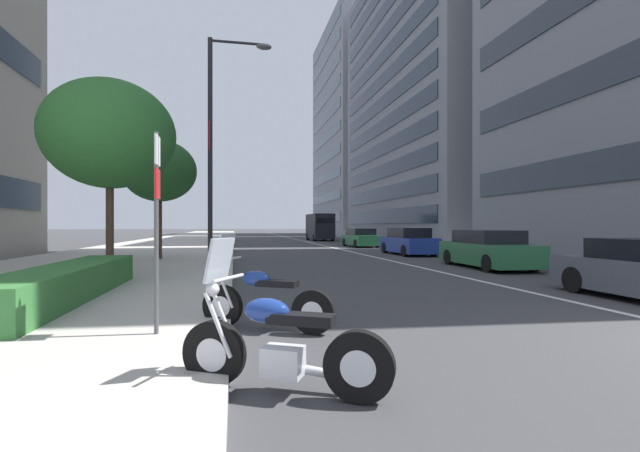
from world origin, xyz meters
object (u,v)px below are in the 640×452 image
at_px(motorcycle_far_end_row, 279,347).
at_px(delivery_van_ahead, 320,226).
at_px(street_tree_by_lamp_post, 159,171).
at_px(car_approaching_light, 488,250).
at_px(car_far_down_avenue, 408,242).
at_px(motorcycle_nearest_camera, 264,301).
at_px(street_tree_near_plaza_corner, 110,135).
at_px(car_lead_in_lane, 361,238).
at_px(street_lamp_with_banners, 219,129).
at_px(parking_sign_by_curb, 157,207).

height_order(motorcycle_far_end_row, delivery_van_ahead, delivery_van_ahead).
relative_size(delivery_van_ahead, street_tree_by_lamp_post, 1.04).
xyz_separation_m(car_approaching_light, street_tree_by_lamp_post, (5.26, 12.70, 3.34)).
bearing_deg(car_approaching_light, car_far_down_avenue, 2.98).
bearing_deg(motorcycle_nearest_camera, street_tree_near_plaza_corner, -30.51).
distance_m(motorcycle_nearest_camera, delivery_van_ahead, 39.67).
bearing_deg(street_tree_by_lamp_post, street_tree_near_plaza_corner, 177.00).
height_order(car_lead_in_lane, street_lamp_with_banners, street_lamp_with_banners).
distance_m(car_approaching_light, parking_sign_by_curb, 13.68).
distance_m(delivery_van_ahead, street_tree_by_lamp_post, 28.19).
relative_size(car_lead_in_lane, delivery_van_ahead, 0.79).
xyz_separation_m(car_approaching_light, parking_sign_by_curb, (-8.72, 10.47, 1.17)).
xyz_separation_m(motorcycle_far_end_row, street_lamp_with_banners, (12.94, 1.00, 4.87)).
xyz_separation_m(motorcycle_far_end_row, car_lead_in_lane, (27.23, -8.92, 0.21)).
relative_size(car_approaching_light, street_lamp_with_banners, 0.55).
height_order(car_lead_in_lane, delivery_van_ahead, delivery_van_ahead).
xyz_separation_m(car_far_down_avenue, delivery_van_ahead, (22.94, 0.44, 0.81)).
relative_size(car_approaching_light, car_lead_in_lane, 1.09).
bearing_deg(car_far_down_avenue, car_approaching_light, 179.67).
bearing_deg(street_lamp_with_banners, delivery_van_ahead, -18.65).
bearing_deg(parking_sign_by_curb, street_tree_near_plaza_corner, 18.86).
xyz_separation_m(car_lead_in_lane, street_tree_near_plaza_corner, (-17.72, 12.94, 3.62)).
bearing_deg(motorcycle_far_end_row, street_lamp_with_banners, -58.24).
bearing_deg(street_tree_near_plaza_corner, street_lamp_with_banners, -41.35).
height_order(car_approaching_light, street_tree_near_plaza_corner, street_tree_near_plaza_corner).
xyz_separation_m(car_approaching_light, car_far_down_avenue, (7.59, 0.02, 0.01)).
bearing_deg(car_lead_in_lane, street_lamp_with_banners, 142.60).
bearing_deg(motorcycle_nearest_camera, parking_sign_by_curb, 49.07).
distance_m(motorcycle_far_end_row, car_lead_in_lane, 28.66).
height_order(car_far_down_avenue, street_tree_by_lamp_post, street_tree_by_lamp_post).
relative_size(motorcycle_nearest_camera, delivery_van_ahead, 0.36).
xyz_separation_m(delivery_van_ahead, street_tree_near_plaza_corner, (-31.75, 12.57, 2.78)).
relative_size(delivery_van_ahead, street_tree_near_plaza_corner, 0.95).
xyz_separation_m(car_lead_in_lane, delivery_van_ahead, (14.03, 0.36, 0.85)).
distance_m(motorcycle_nearest_camera, street_tree_by_lamp_post, 14.40).
distance_m(car_far_down_avenue, parking_sign_by_curb, 19.41).
xyz_separation_m(motorcycle_far_end_row, street_tree_near_plaza_corner, (9.52, 4.02, 3.84)).
bearing_deg(motorcycle_far_end_row, car_approaching_light, -102.73).
height_order(car_far_down_avenue, car_lead_in_lane, car_far_down_avenue).
relative_size(car_far_down_avenue, parking_sign_by_curb, 1.64).
relative_size(car_far_down_avenue, car_lead_in_lane, 1.04).
bearing_deg(street_lamp_with_banners, car_lead_in_lane, -34.77).
relative_size(car_lead_in_lane, parking_sign_by_curb, 1.59).
relative_size(motorcycle_far_end_row, delivery_van_ahead, 0.36).
xyz_separation_m(car_approaching_light, delivery_van_ahead, (30.54, 0.46, 0.82)).
bearing_deg(delivery_van_ahead, motorcycle_far_end_row, 167.40).
bearing_deg(street_tree_by_lamp_post, delivery_van_ahead, -25.83).
bearing_deg(motorcycle_nearest_camera, car_lead_in_lane, -80.35).
xyz_separation_m(car_approaching_light, car_lead_in_lane, (16.50, 0.10, -0.03)).
distance_m(motorcycle_far_end_row, street_tree_near_plaza_corner, 11.02).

